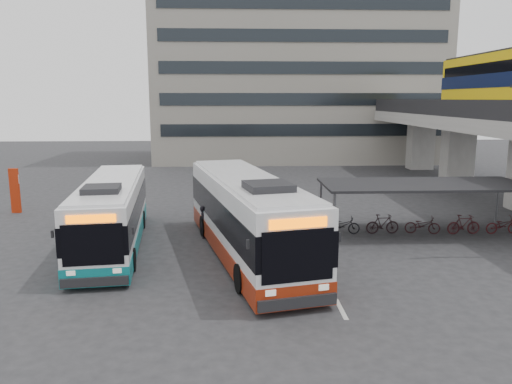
{
  "coord_description": "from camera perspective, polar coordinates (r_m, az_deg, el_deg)",
  "views": [
    {
      "loc": [
        -0.92,
        -20.9,
        6.65
      ],
      "look_at": [
        0.22,
        3.9,
        2.0
      ],
      "focal_mm": 35.0,
      "sensor_mm": 36.0,
      "label": 1
    }
  ],
  "objects": [
    {
      "name": "bus_main",
      "position": [
        21.18,
        -1.06,
        -2.87
      ],
      "size": [
        5.43,
        12.77,
        3.69
      ],
      "rotation": [
        0.0,
        0.0,
        0.23
      ],
      "color": "white",
      "rests_on": "ground"
    },
    {
      "name": "road_markings",
      "position": [
        19.4,
        7.79,
        -9.52
      ],
      "size": [
        0.15,
        7.6,
        0.01
      ],
      "color": "beige",
      "rests_on": "ground"
    },
    {
      "name": "pedestrian",
      "position": [
        24.29,
        -5.98,
        -3.42
      ],
      "size": [
        0.39,
        0.59,
        1.57
      ],
      "primitive_type": "imported",
      "rotation": [
        0.0,
        0.0,
        1.6
      ],
      "color": "black",
      "rests_on": "ground"
    },
    {
      "name": "sign_totem_north",
      "position": [
        32.57,
        -25.85,
        0.2
      ],
      "size": [
        0.57,
        0.17,
        2.65
      ],
      "rotation": [
        0.0,
        0.0,
        -0.01
      ],
      "color": "#B2270B",
      "rests_on": "ground"
    },
    {
      "name": "bike_shelter",
      "position": [
        26.2,
        18.5,
        -1.24
      ],
      "size": [
        10.0,
        4.0,
        2.54
      ],
      "color": "#595B60",
      "rests_on": "ground"
    },
    {
      "name": "office_block",
      "position": [
        57.62,
        4.46,
        16.41
      ],
      "size": [
        30.0,
        15.0,
        25.0
      ],
      "primitive_type": "cube",
      "color": "gray",
      "rests_on": "ground"
    },
    {
      "name": "bus_teal",
      "position": [
        23.48,
        -16.13,
        -2.43
      ],
      "size": [
        3.68,
        11.31,
        3.28
      ],
      "rotation": [
        0.0,
        0.0,
        0.12
      ],
      "color": "white",
      "rests_on": "ground"
    },
    {
      "name": "ground",
      "position": [
        21.96,
        -0.11,
        -7.02
      ],
      "size": [
        120.0,
        120.0,
        0.0
      ],
      "primitive_type": "plane",
      "color": "#28282B",
      "rests_on": "ground"
    }
  ]
}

